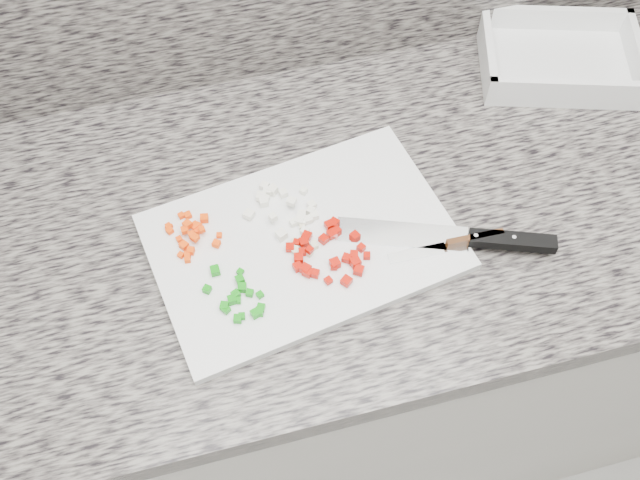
# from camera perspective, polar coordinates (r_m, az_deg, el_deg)

# --- Properties ---
(cabinet) EXTENTS (3.92, 0.62, 0.86)m
(cabinet) POSITION_cam_1_polar(r_m,az_deg,el_deg) (1.48, 1.89, -7.60)
(cabinet) COLOR silver
(cabinet) RESTS_ON ground
(countertop) EXTENTS (3.96, 0.64, 0.04)m
(countertop) POSITION_cam_1_polar(r_m,az_deg,el_deg) (1.09, 2.55, 2.60)
(countertop) COLOR slate
(countertop) RESTS_ON cabinet
(cutting_board) EXTENTS (0.46, 0.35, 0.01)m
(cutting_board) POSITION_cam_1_polar(r_m,az_deg,el_deg) (1.02, -1.37, -0.15)
(cutting_board) COLOR silver
(cutting_board) RESTS_ON countertop
(carrot_pile) EXTENTS (0.08, 0.09, 0.02)m
(carrot_pile) POSITION_cam_1_polar(r_m,az_deg,el_deg) (1.03, -10.28, 0.51)
(carrot_pile) COLOR #FD4405
(carrot_pile) RESTS_ON cutting_board
(onion_pile) EXTENTS (0.11, 0.11, 0.02)m
(onion_pile) POSITION_cam_1_polar(r_m,az_deg,el_deg) (1.04, -2.91, 2.58)
(onion_pile) COLOR white
(onion_pile) RESTS_ON cutting_board
(green_pepper_pile) EXTENTS (0.08, 0.09, 0.01)m
(green_pepper_pile) POSITION_cam_1_polar(r_m,az_deg,el_deg) (0.97, -6.70, -4.41)
(green_pepper_pile) COLOR #0C850C
(green_pepper_pile) RESTS_ON cutting_board
(red_pepper_pile) EXTENTS (0.11, 0.11, 0.02)m
(red_pepper_pile) POSITION_cam_1_polar(r_m,az_deg,el_deg) (0.99, 0.63, -1.10)
(red_pepper_pile) COLOR #B50D02
(red_pepper_pile) RESTS_ON cutting_board
(garlic_pile) EXTENTS (0.04, 0.06, 0.01)m
(garlic_pile) POSITION_cam_1_polar(r_m,az_deg,el_deg) (1.00, -1.37, -0.37)
(garlic_pile) COLOR beige
(garlic_pile) RESTS_ON cutting_board
(chef_knife) EXTENTS (0.30, 0.14, 0.02)m
(chef_knife) POSITION_cam_1_polar(r_m,az_deg,el_deg) (1.03, 12.24, 0.11)
(chef_knife) COLOR white
(chef_knife) RESTS_ON cutting_board
(paring_knife) EXTENTS (0.17, 0.02, 0.02)m
(paring_knife) POSITION_cam_1_polar(r_m,az_deg,el_deg) (1.02, 11.16, -0.21)
(paring_knife) COLOR white
(paring_knife) RESTS_ON cutting_board
(tray) EXTENTS (0.30, 0.26, 0.05)m
(tray) POSITION_cam_1_polar(r_m,az_deg,el_deg) (1.31, 18.58, 13.49)
(tray) COLOR silver
(tray) RESTS_ON countertop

